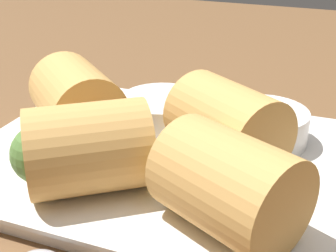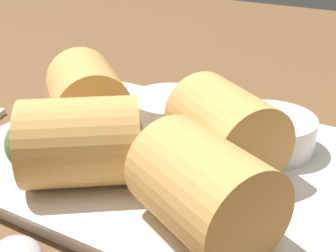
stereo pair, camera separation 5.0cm
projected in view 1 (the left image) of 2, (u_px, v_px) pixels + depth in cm
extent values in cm
cube|color=brown|center=(156.00, 191.00, 36.23)|extent=(180.00, 140.00, 2.00)
cube|color=white|center=(168.00, 164.00, 36.77)|extent=(28.55, 22.14, 1.20)
cube|color=white|center=(168.00, 156.00, 36.45)|extent=(29.69, 23.03, 0.30)
cylinder|color=#DBA356|center=(89.00, 148.00, 30.86)|extent=(9.99, 9.59, 6.08)
sphere|color=#56843D|center=(41.00, 154.00, 30.15)|extent=(3.95, 3.95, 3.95)
cylinder|color=#DBA356|center=(228.00, 124.00, 34.22)|extent=(9.97, 9.47, 6.08)
sphere|color=#56843D|center=(202.00, 110.00, 36.47)|extent=(3.95, 3.95, 3.95)
cylinder|color=#DBA356|center=(229.00, 184.00, 26.92)|extent=(9.81, 8.98, 6.08)
sphere|color=#56843D|center=(192.00, 165.00, 28.95)|extent=(3.95, 3.95, 3.95)
cylinder|color=#DBA356|center=(77.00, 100.00, 38.43)|extent=(9.96, 9.81, 6.08)
sphere|color=#6B9E47|center=(66.00, 88.00, 40.88)|extent=(3.95, 3.95, 3.95)
cylinder|color=white|center=(162.00, 112.00, 40.37)|extent=(7.13, 7.13, 2.71)
cylinder|color=#477038|center=(162.00, 100.00, 39.89)|extent=(5.84, 5.84, 0.49)
cylinder|color=white|center=(263.00, 126.00, 37.83)|extent=(7.13, 7.13, 2.71)
cylinder|color=#477038|center=(264.00, 113.00, 37.35)|extent=(5.84, 5.84, 0.49)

